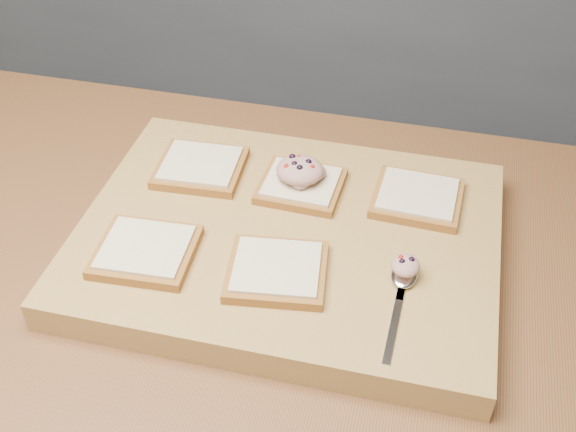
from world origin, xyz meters
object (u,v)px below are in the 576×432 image
at_px(bread_far_center, 301,185).
at_px(spoon, 403,282).
at_px(cutting_board, 288,241).
at_px(tuna_salad_dollop, 300,170).

relative_size(bread_far_center, spoon, 0.71).
distance_m(cutting_board, bread_far_center, 0.09).
distance_m(cutting_board, tuna_salad_dollop, 0.10).
relative_size(bread_far_center, tuna_salad_dollop, 1.76).
bearing_deg(bread_far_center, spoon, -43.20).
height_order(cutting_board, tuna_salad_dollop, tuna_salad_dollop).
xyz_separation_m(cutting_board, bread_far_center, (-0.00, 0.08, 0.03)).
bearing_deg(spoon, cutting_board, 157.45).
bearing_deg(cutting_board, bread_far_center, 91.13).
height_order(bread_far_center, tuna_salad_dollop, tuna_salad_dollop).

